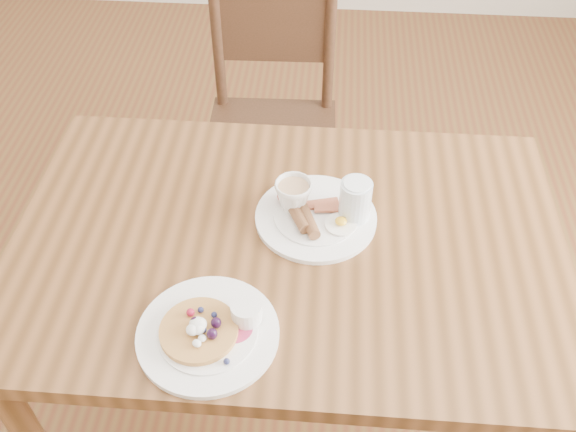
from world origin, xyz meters
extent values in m
plane|color=brown|center=(0.00, 0.00, 0.00)|extent=(5.00, 5.00, 0.00)
cube|color=brown|center=(0.00, 0.00, 0.73)|extent=(1.20, 0.80, 0.04)
cylinder|color=brown|center=(0.54, 0.34, 0.35)|extent=(0.06, 0.06, 0.71)
cylinder|color=brown|center=(-0.54, 0.34, 0.35)|extent=(0.06, 0.06, 0.71)
cube|color=#3E2216|center=(-0.11, 0.71, 0.45)|extent=(0.43, 0.43, 0.04)
cylinder|color=#3E2216|center=(-0.29, 0.52, 0.21)|extent=(0.04, 0.04, 0.43)
cylinder|color=#3E2216|center=(0.07, 0.53, 0.21)|extent=(0.04, 0.04, 0.43)
cylinder|color=#3E2216|center=(-0.30, 0.88, 0.21)|extent=(0.04, 0.04, 0.43)
cylinder|color=#3E2216|center=(0.06, 0.89, 0.21)|extent=(0.04, 0.04, 0.43)
cylinder|color=#3E2216|center=(0.06, 0.89, 0.67)|extent=(0.04, 0.04, 0.43)
cylinder|color=#3E2216|center=(-0.30, 0.88, 0.67)|extent=(0.04, 0.04, 0.43)
cube|color=#3E2216|center=(-0.12, 0.90, 0.76)|extent=(0.38, 0.04, 0.24)
cylinder|color=white|center=(-0.13, -0.26, 0.76)|extent=(0.27, 0.27, 0.01)
cylinder|color=white|center=(-0.13, -0.26, 0.76)|extent=(0.19, 0.19, 0.01)
cylinder|color=#B22D59|center=(-0.08, -0.25, 0.77)|extent=(0.07, 0.07, 0.00)
cylinder|color=#C68C47|center=(-0.15, -0.27, 0.77)|extent=(0.15, 0.15, 0.01)
ellipsoid|color=white|center=(-0.15, -0.27, 0.79)|extent=(0.03, 0.03, 0.02)
ellipsoid|color=white|center=(-0.14, -0.30, 0.79)|extent=(0.02, 0.02, 0.01)
cylinder|color=white|center=(-0.06, -0.23, 0.79)|extent=(0.06, 0.06, 0.04)
cylinder|color=#591E07|center=(-0.06, -0.23, 0.80)|extent=(0.05, 0.05, 0.00)
sphere|color=black|center=(-0.12, -0.25, 0.79)|extent=(0.02, 0.02, 0.02)
sphere|color=#1E234C|center=(-0.12, -0.23, 0.78)|extent=(0.01, 0.01, 0.01)
sphere|color=#1E234C|center=(-0.14, -0.21, 0.78)|extent=(0.01, 0.01, 0.01)
sphere|color=#B21938|center=(-0.15, -0.24, 0.79)|extent=(0.02, 0.02, 0.02)
sphere|color=black|center=(-0.16, -0.26, 0.79)|extent=(0.02, 0.02, 0.02)
sphere|color=#1E234C|center=(-0.14, -0.29, 0.78)|extent=(0.01, 0.01, 0.01)
sphere|color=black|center=(-0.12, -0.27, 0.79)|extent=(0.02, 0.02, 0.02)
sphere|color=#1E234C|center=(-0.06, -0.31, 0.77)|extent=(0.01, 0.01, 0.01)
sphere|color=#B21938|center=(-0.05, -0.27, 0.77)|extent=(0.01, 0.01, 0.01)
cylinder|color=white|center=(0.06, 0.06, 0.76)|extent=(0.27, 0.27, 0.01)
cylinder|color=white|center=(0.06, 0.06, 0.76)|extent=(0.19, 0.19, 0.01)
cylinder|color=brown|center=(0.02, 0.04, 0.78)|extent=(0.06, 0.10, 0.03)
cylinder|color=brown|center=(0.04, 0.03, 0.78)|extent=(0.06, 0.10, 0.03)
cube|color=maroon|center=(0.07, 0.09, 0.77)|extent=(0.08, 0.04, 0.01)
cube|color=maroon|center=(0.09, 0.08, 0.77)|extent=(0.08, 0.03, 0.01)
cylinder|color=white|center=(0.11, 0.03, 0.77)|extent=(0.07, 0.07, 0.00)
ellipsoid|color=yellow|center=(0.11, 0.03, 0.78)|extent=(0.03, 0.03, 0.01)
ellipsoid|color=#A5190F|center=(-0.01, 0.10, 0.78)|extent=(0.05, 0.05, 0.03)
cylinder|color=white|center=(0.01, 0.09, 0.75)|extent=(0.14, 0.14, 0.01)
imported|color=white|center=(0.01, 0.09, 0.80)|extent=(0.12, 0.12, 0.08)
cylinder|color=tan|center=(0.01, 0.09, 0.82)|extent=(0.07, 0.07, 0.00)
cylinder|color=silver|center=(0.14, 0.07, 0.80)|extent=(0.07, 0.07, 0.11)
camera|label=1|loc=(0.07, -0.94, 1.77)|focal=40.00mm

